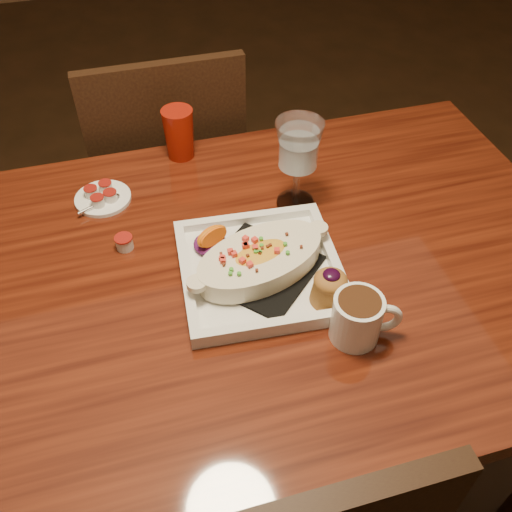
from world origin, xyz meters
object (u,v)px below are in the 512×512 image
object	(u,v)px
chair_far	(170,180)
red_tumbler	(179,134)
plate	(265,265)
coffee_mug	(359,317)
table	(215,309)
saucer	(102,197)
goblet	(298,150)

from	to	relation	value
chair_far	red_tumbler	xyz separation A→B (m)	(0.02, -0.23, 0.30)
plate	coffee_mug	distance (m)	0.21
table	plate	world-z (taller)	plate
chair_far	coffee_mug	distance (m)	0.90
table	saucer	distance (m)	0.35
goblet	chair_far	bearing A→B (deg)	114.81
chair_far	saucer	bearing A→B (deg)	62.94
table	red_tumbler	world-z (taller)	red_tumbler
chair_far	goblet	xyz separation A→B (m)	(0.22, -0.47, 0.38)
table	plate	xyz separation A→B (m)	(0.10, -0.03, 0.13)
table	goblet	world-z (taller)	goblet
saucer	coffee_mug	bearing A→B (deg)	-51.15
coffee_mug	saucer	bearing A→B (deg)	143.46
saucer	table	bearing A→B (deg)	-57.60
chair_far	plate	bearing A→B (deg)	98.33
goblet	saucer	distance (m)	0.43
goblet	coffee_mug	bearing A→B (deg)	-91.68
goblet	saucer	bearing A→B (deg)	162.86
coffee_mug	goblet	distance (m)	0.37
plate	saucer	size ratio (longest dim) A/B	2.63
chair_far	saucer	size ratio (longest dim) A/B	7.74
plate	saucer	world-z (taller)	plate
chair_far	coffee_mug	bearing A→B (deg)	104.06
table	coffee_mug	xyz separation A→B (m)	(0.21, -0.20, 0.15)
chair_far	saucer	world-z (taller)	chair_far
chair_far	saucer	xyz separation A→B (m)	(-0.18, -0.35, 0.25)
chair_far	coffee_mug	size ratio (longest dim) A/B	7.83
coffee_mug	saucer	world-z (taller)	coffee_mug
table	saucer	size ratio (longest dim) A/B	12.48
plate	red_tumbler	distance (m)	0.43
chair_far	red_tumbler	bearing A→B (deg)	93.93
red_tumbler	goblet	bearing A→B (deg)	-50.08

